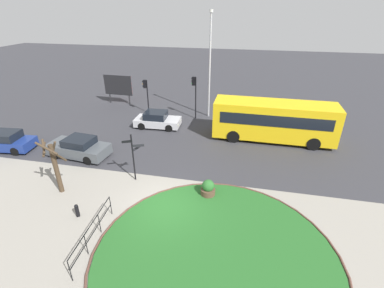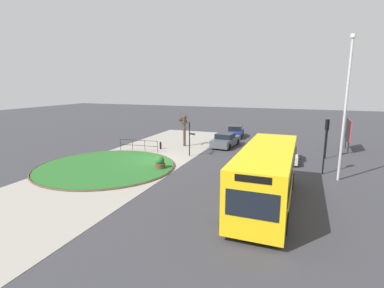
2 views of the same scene
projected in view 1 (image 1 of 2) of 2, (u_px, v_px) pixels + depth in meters
name	position (u px, v px, depth m)	size (l,w,h in m)	color
ground	(165.00, 208.00, 14.94)	(120.00, 120.00, 0.00)	#333338
sidewalk_paving	(156.00, 228.00, 13.54)	(32.00, 8.80, 0.02)	gray
grass_island	(215.00, 256.00, 12.01)	(10.60, 10.60, 0.10)	#235B23
grass_kerb_ring	(215.00, 256.00, 12.01)	(10.91, 10.91, 0.11)	brown
signpost_directional	(134.00, 154.00, 16.52)	(1.17, 0.88, 3.15)	black
bollard_foreground	(77.00, 210.00, 14.16)	(0.20, 0.20, 0.76)	black
railing_grass_edge	(93.00, 231.00, 12.40)	(0.31, 3.98, 1.14)	black
bus_yellow	(274.00, 120.00, 21.73)	(9.39, 2.73, 3.10)	yellow
car_near_lane	(79.00, 148.00, 19.76)	(4.54, 2.29, 1.43)	#474C51
car_far_lane	(6.00, 141.00, 20.64)	(4.25, 2.11, 1.44)	navy
car_trailing	(157.00, 120.00, 24.50)	(4.04, 2.01, 1.41)	#B7B7BC
traffic_light_near	(194.00, 89.00, 25.34)	(0.49, 0.30, 3.99)	black
traffic_light_far	(146.00, 89.00, 26.84)	(0.49, 0.29, 3.35)	black
lamppost_tall	(210.00, 64.00, 24.92)	(0.32, 0.32, 9.45)	#B7B7BC
billboard_left	(118.00, 86.00, 29.71)	(3.18, 0.24, 3.11)	black
planter_near_signpost	(208.00, 189.00, 15.69)	(0.83, 0.83, 1.03)	brown
street_tree_bare	(55.00, 165.00, 15.36)	(1.18, 1.10, 3.52)	#423323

